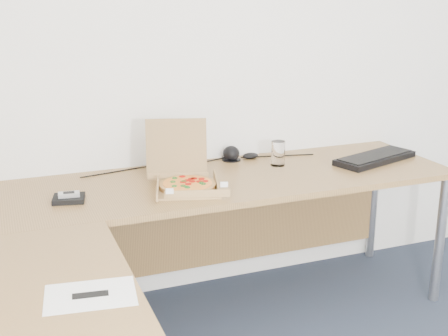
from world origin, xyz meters
name	(u,v)px	position (x,y,z in m)	size (l,w,h in m)	color
desk	(165,227)	(-0.82, 0.97, 0.70)	(2.50, 2.20, 0.73)	olive
pizza_box	(186,181)	(-0.62, 1.32, 0.77)	(0.29, 0.34, 0.30)	#AA834F
drinking_glass	(278,153)	(-0.06, 1.50, 0.79)	(0.07, 0.07, 0.13)	white
keyboard	(375,158)	(0.46, 1.39, 0.75)	(0.49, 0.17, 0.03)	black
mouse	(250,156)	(-0.14, 1.67, 0.75)	(0.09, 0.06, 0.03)	black
wallet	(69,199)	(-1.15, 1.34, 0.74)	(0.13, 0.11, 0.02)	black
phone	(69,194)	(-1.15, 1.33, 0.76)	(0.09, 0.05, 0.02)	#B2B5BA
paper_sheet	(90,295)	(-1.20, 0.46, 0.73)	(0.27, 0.19, 0.00)	white
dome_speaker	(231,153)	(-0.25, 1.68, 0.77)	(0.10, 0.10, 0.09)	black
cable_bundle	(197,163)	(-0.45, 1.68, 0.73)	(0.62, 0.04, 0.01)	black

